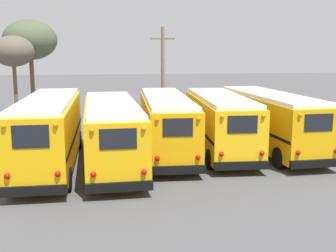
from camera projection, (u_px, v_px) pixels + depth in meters
ground_plane at (168, 157)px, 22.04m from camera, size 160.00×160.00×0.00m
school_bus_0 at (50, 130)px, 19.90m from camera, size 2.46×10.36×3.32m
school_bus_1 at (112, 131)px, 20.29m from camera, size 2.86×10.34×3.10m
school_bus_2 at (166, 122)px, 22.60m from camera, size 2.82×10.43×3.12m
school_bus_3 at (220, 122)px, 22.82m from camera, size 2.99×9.57×3.13m
school_bus_4 at (269, 119)px, 23.47m from camera, size 2.92×10.46×3.17m
utility_pole at (163, 74)px, 31.53m from camera, size 1.80×0.26×7.24m
bare_tree_0 at (30, 40)px, 32.34m from camera, size 4.10×4.10×7.86m
bare_tree_1 at (13, 52)px, 29.89m from camera, size 2.93×2.93×6.56m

